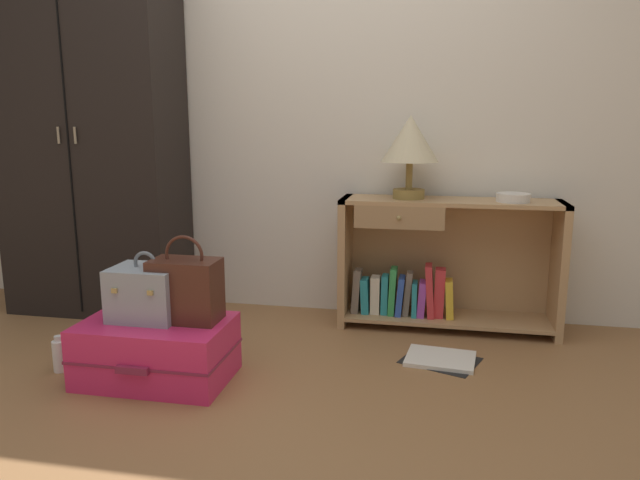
% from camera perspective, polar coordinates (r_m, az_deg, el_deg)
% --- Properties ---
extents(ground_plane, '(9.00, 9.00, 0.00)m').
position_cam_1_polar(ground_plane, '(2.32, -6.84, -17.52)').
color(ground_plane, olive).
extents(back_wall, '(6.40, 0.10, 2.60)m').
position_cam_1_polar(back_wall, '(3.49, 0.52, 14.36)').
color(back_wall, silver).
rests_on(back_wall, ground_plane).
extents(wardrobe, '(1.00, 0.47, 2.09)m').
position_cam_1_polar(wardrobe, '(3.70, -21.18, 9.49)').
color(wardrobe, black).
rests_on(wardrobe, ground_plane).
extents(bookshelf, '(1.17, 0.33, 0.71)m').
position_cam_1_polar(bookshelf, '(3.30, 11.35, -2.48)').
color(bookshelf, tan).
rests_on(bookshelf, ground_plane).
extents(table_lamp, '(0.30, 0.30, 0.44)m').
position_cam_1_polar(table_lamp, '(3.20, 8.69, 9.32)').
color(table_lamp, olive).
rests_on(table_lamp, bookshelf).
extents(bowl, '(0.17, 0.17, 0.04)m').
position_cam_1_polar(bowl, '(3.21, 18.14, 3.91)').
color(bowl, silver).
rests_on(bowl, bookshelf).
extents(suitcase_large, '(0.65, 0.43, 0.27)m').
position_cam_1_polar(suitcase_large, '(2.73, -15.49, -10.23)').
color(suitcase_large, '#DB2860').
rests_on(suitcase_large, ground_plane).
extents(train_case, '(0.29, 0.25, 0.30)m').
position_cam_1_polar(train_case, '(2.70, -16.38, -4.89)').
color(train_case, '#8E99A3').
rests_on(train_case, suitcase_large).
extents(handbag, '(0.29, 0.18, 0.38)m').
position_cam_1_polar(handbag, '(2.62, -12.84, -4.66)').
color(handbag, '#472319').
rests_on(handbag, suitcase_large).
extents(bottle, '(0.06, 0.06, 0.17)m').
position_cam_1_polar(bottle, '(2.98, -23.83, -10.12)').
color(bottle, white).
rests_on(bottle, ground_plane).
extents(open_book_on_floor, '(0.41, 0.37, 0.02)m').
position_cam_1_polar(open_book_on_floor, '(2.92, 11.54, -11.19)').
color(open_book_on_floor, white).
rests_on(open_book_on_floor, ground_plane).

